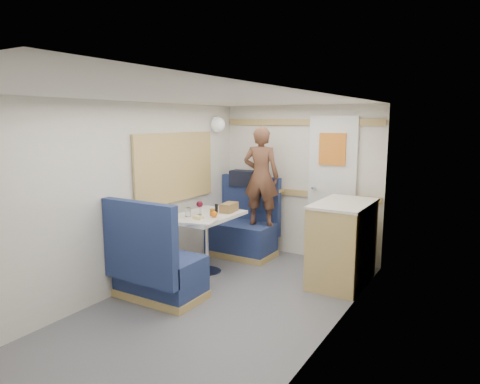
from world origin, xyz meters
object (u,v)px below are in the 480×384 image
Objects in this scene: person at (261,176)px; salt_grinder at (202,211)px; wine_glass at (200,205)px; dinette_table at (205,227)px; bread_loaf at (229,207)px; galley_counter at (342,242)px; cheese_block at (198,218)px; tumbler_left at (188,212)px; pepper_grinder at (216,208)px; dome_light at (217,124)px; orange_fruit at (214,214)px; beer_glass at (212,213)px; duffel_bag at (247,178)px; bench_far at (243,233)px; tray at (204,221)px; bench_near at (156,271)px.

salt_grinder is at bearing 59.32° from person.
wine_glass is 0.08m from salt_grinder.
bread_loaf reaches higher than dinette_table.
cheese_block is at bearing -147.58° from galley_counter.
tumbler_left reaches higher than pepper_grinder.
dome_light is 0.94m from person.
person reaches higher than cheese_block.
orange_fruit is (0.22, -0.14, 0.21)m from dinette_table.
cheese_block is 1.19× the size of beer_glass.
dome_light is at bearing 113.92° from cheese_block.
tumbler_left reaches higher than orange_fruit.
dome_light is (-0.39, 0.85, 1.18)m from dinette_table.
dinette_table is 9.07× the size of pepper_grinder.
beer_glass is 0.32m from bread_loaf.
bread_loaf is at bearing -79.71° from duffel_bag.
beer_glass is at bearing 30.48° from tumbler_left.
salt_grinder reaches higher than cheese_block.
salt_grinder is (-0.29, -0.90, -0.33)m from person.
dome_light is 1.26m from bread_loaf.
bench_far reaches higher than tray.
salt_grinder is (0.01, 0.02, -0.08)m from wine_glass.
dome_light is at bearing 102.82° from bench_near.
wine_glass is (-1.50, -0.61, 0.38)m from galley_counter.
dome_light reaches higher than tray.
salt_grinder is (-0.24, 0.09, -0.01)m from orange_fruit.
person reaches higher than wine_glass.
dinette_table is at bearing 90.00° from bench_near.
person is at bearing -1.02° from bench_far.
pepper_grinder is (-0.07, 0.46, 0.01)m from cheese_block.
galley_counter reaches higher than beer_glass.
person is at bearing 70.32° from tumbler_left.
wine_glass is at bearing 58.85° from person.
salt_grinder is (-0.02, -0.04, 0.20)m from dinette_table.
salt_grinder is at bearing 129.86° from tray.
person is at bearing 0.83° from dome_light.
orange_fruit is 0.77× the size of beer_glass.
salt_grinder is 0.36m from bread_loaf.
bench_near is (0.00, -1.73, 0.00)m from bench_far.
bread_loaf is (0.02, 0.32, 0.01)m from beer_glass.
salt_grinder is (-0.07, -0.21, -0.01)m from pepper_grinder.
beer_glass is at bearing 68.58° from person.
dome_light is 1.52m from orange_fruit.
pepper_grinder is at bearing 99.05° from cheese_block.
dome_light is 0.85m from duffel_bag.
dome_light reaches higher than pepper_grinder.
dome_light reaches higher than duffel_bag.
tumbler_left is 0.40× the size of bread_loaf.
tray is at bearing -72.74° from pepper_grinder.
bench_far is at bearing 167.90° from galley_counter.
bench_far is 2.88× the size of tray.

